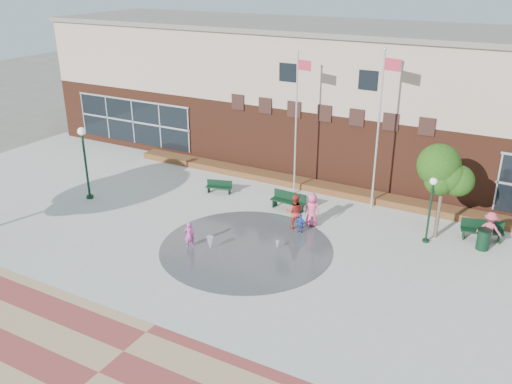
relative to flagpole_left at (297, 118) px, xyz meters
The scene contains 22 objects.
ground 11.42m from the flagpole_left, 85.27° to the right, with size 120.00×120.00×0.00m, color #666056.
plaza_concrete 7.96m from the flagpole_left, 82.33° to the right, with size 46.00×18.00×0.01m, color #A8A8A0.
paver_band 18.02m from the flagpole_left, 87.17° to the right, with size 46.00×6.00×0.01m, color brown.
splash_pad 8.79m from the flagpole_left, 83.36° to the right, with size 8.40×8.40×0.01m, color #383A3D.
library_building 7.15m from the flagpole_left, 83.10° to the left, with size 44.40×10.40×9.20m.
flower_bed 4.93m from the flagpole_left, 54.92° to the left, with size 26.00×1.20×0.40m, color maroon.
flagpole_left is the anchor object (origin of this frame).
flagpole_right 4.75m from the flagpole_left, ahead, with size 1.06×0.41×8.90m.
lamp_left 12.34m from the flagpole_left, 147.70° to the right, with size 0.46×0.46×4.33m.
lamp_right 9.10m from the flagpole_left, 16.68° to the right, with size 0.36×0.36×3.44m.
bench_left 6.37m from the flagpole_left, 151.96° to the right, with size 1.62×0.87×0.79m.
bench_mid 4.99m from the flagpole_left, 73.80° to the right, with size 2.04×0.64×1.01m.
bench_right 11.63m from the flagpole_left, ahead, with size 2.11×1.03×1.02m.
trash_can 11.85m from the flagpole_left, 10.17° to the right, with size 0.65×0.65×1.07m.
tree_mid 8.93m from the flagpole_left, 11.31° to the right, with size 2.72×2.72×4.59m.
water_jet_a 9.63m from the flagpole_left, 93.83° to the right, with size 0.35×0.35×0.68m, color white.
water_jet_b 8.52m from the flagpole_left, 71.67° to the right, with size 0.18×0.18×0.40m, color white.
child_splash 9.64m from the flagpole_left, 100.50° to the right, with size 0.49×0.32×1.34m, color #D14198.
adult_red 6.03m from the flagpole_left, 65.14° to the right, with size 0.93×0.73×1.92m, color #AA2F25.
adult_pink 5.79m from the flagpole_left, 53.09° to the right, with size 0.87×0.57×1.79m, color #F04E7F.
child_blue 6.70m from the flagpole_left, 61.71° to the right, with size 0.63×0.26×1.07m, color blue.
person_bench 11.80m from the flagpole_left, ahead, with size 1.15×0.66×1.79m, color #C2425B.
Camera 1 is at (11.66, -17.13, 12.66)m, focal length 38.00 mm.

